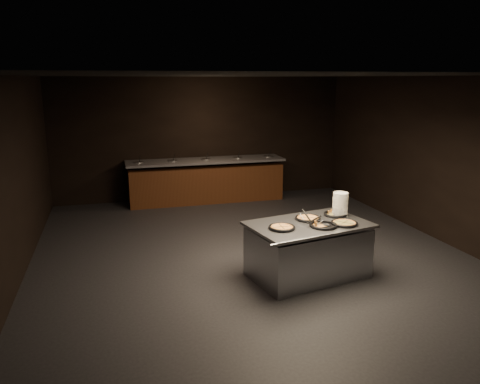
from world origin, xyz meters
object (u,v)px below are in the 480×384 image
Objects in this scene: serving_counter at (308,251)px; plate_stack at (340,204)px; pan_cheese_whole at (308,218)px; pan_veggie_whole at (282,227)px.

plate_stack is (0.62, 0.25, 0.60)m from serving_counter.
plate_stack reaches higher than serving_counter.
plate_stack reaches higher than pan_cheese_whole.
plate_stack is 1.17m from pan_veggie_whole.
plate_stack is 0.92× the size of pan_cheese_whole.
pan_cheese_whole reaches higher than serving_counter.
pan_veggie_whole is 0.62m from pan_cheese_whole.
pan_veggie_whole reaches higher than serving_counter.
pan_cheese_whole is at bearing -173.14° from plate_stack.
pan_veggie_whole is at bearing -160.71° from plate_stack.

